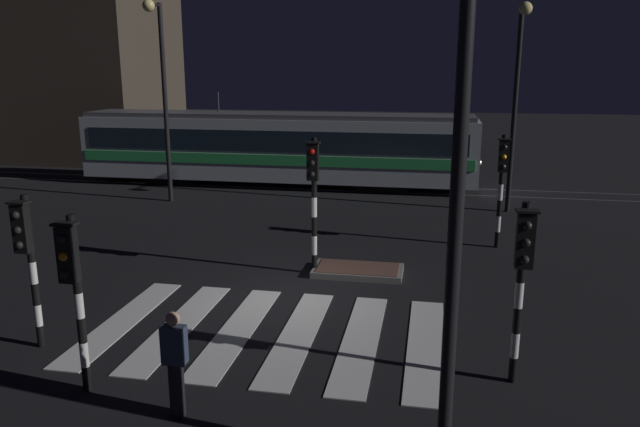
% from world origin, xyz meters
% --- Properties ---
extents(ground_plane, '(120.00, 120.00, 0.00)m').
position_xyz_m(ground_plane, '(0.00, 0.00, 0.00)').
color(ground_plane, black).
extents(rail_near, '(80.00, 0.12, 0.03)m').
position_xyz_m(rail_near, '(0.00, 12.52, 0.01)').
color(rail_near, '#59595E').
rests_on(rail_near, ground).
extents(rail_far, '(80.00, 0.12, 0.03)m').
position_xyz_m(rail_far, '(0.00, 13.95, 0.01)').
color(rail_far, '#59595E').
rests_on(rail_far, ground).
extents(crosswalk_zebra, '(7.05, 4.47, 0.02)m').
position_xyz_m(crosswalk_zebra, '(0.00, -1.94, 0.01)').
color(crosswalk_zebra, silver).
rests_on(crosswalk_zebra, ground).
extents(traffic_island, '(2.31, 1.23, 0.18)m').
position_xyz_m(traffic_island, '(1.36, 1.98, 0.09)').
color(traffic_island, slate).
rests_on(traffic_island, ground).
extents(traffic_light_kerb_mid_left, '(0.36, 0.42, 3.02)m').
position_xyz_m(traffic_light_kerb_mid_left, '(-2.37, -4.73, 1.99)').
color(traffic_light_kerb_mid_left, black).
rests_on(traffic_light_kerb_mid_left, ground).
extents(traffic_light_corner_far_right, '(0.36, 0.42, 3.36)m').
position_xyz_m(traffic_light_corner_far_right, '(5.14, 5.02, 2.22)').
color(traffic_light_corner_far_right, black).
rests_on(traffic_light_corner_far_right, ground).
extents(traffic_light_corner_near_left, '(0.36, 0.42, 3.00)m').
position_xyz_m(traffic_light_corner_near_left, '(-4.14, -3.41, 1.98)').
color(traffic_light_corner_near_left, black).
rests_on(traffic_light_corner_near_left, ground).
extents(traffic_light_median_centre, '(0.36, 0.42, 3.55)m').
position_xyz_m(traffic_light_median_centre, '(0.23, 1.74, 2.34)').
color(traffic_light_median_centre, black).
rests_on(traffic_light_median_centre, ground).
extents(traffic_light_corner_near_right, '(0.36, 0.42, 3.16)m').
position_xyz_m(traffic_light_corner_near_right, '(4.65, -3.13, 2.09)').
color(traffic_light_corner_near_right, black).
rests_on(traffic_light_corner_near_right, ground).
extents(street_lamp_trackside_right, '(0.44, 1.21, 7.34)m').
position_xyz_m(street_lamp_trackside_right, '(5.96, 9.68, 4.64)').
color(street_lamp_trackside_right, black).
rests_on(street_lamp_trackside_right, ground).
extents(street_lamp_trackside_left, '(0.44, 1.21, 7.60)m').
position_xyz_m(street_lamp_trackside_left, '(-7.12, 9.08, 4.78)').
color(street_lamp_trackside_left, black).
rests_on(street_lamp_trackside_left, ground).
extents(street_lamp_near_kerb, '(0.44, 1.21, 7.97)m').
position_xyz_m(street_lamp_near_kerb, '(3.45, -5.96, 4.98)').
color(street_lamp_near_kerb, black).
rests_on(street_lamp_near_kerb, ground).
extents(tram, '(17.75, 2.58, 4.15)m').
position_xyz_m(tram, '(-3.76, 13.23, 1.75)').
color(tram, '#B2BCC1').
rests_on(tram, ground).
extents(pedestrian_waiting_at_kerb, '(0.36, 0.24, 1.71)m').
position_xyz_m(pedestrian_waiting_at_kerb, '(-0.57, -5.06, 0.88)').
color(pedestrian_waiting_at_kerb, black).
rests_on(pedestrian_waiting_at_kerb, ground).
extents(building_backdrop, '(10.74, 8.00, 11.67)m').
position_xyz_m(building_backdrop, '(-17.83, 19.96, 5.84)').
color(building_backdrop, '#42382D').
rests_on(building_backdrop, ground).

